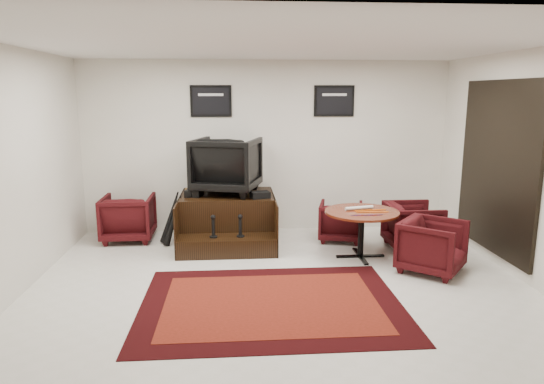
{
  "coord_description": "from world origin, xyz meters",
  "views": [
    {
      "loc": [
        -0.51,
        -5.46,
        2.28
      ],
      "look_at": [
        -0.04,
        0.9,
        0.97
      ],
      "focal_mm": 32.0,
      "sensor_mm": 36.0,
      "label": 1
    }
  ],
  "objects": [
    {
      "name": "shoes_pair",
      "position": [
        -1.15,
        1.8,
        0.8
      ],
      "size": [
        0.28,
        0.33,
        0.11
      ],
      "color": "black",
      "rests_on": "shine_podium"
    },
    {
      "name": "umbrella_black",
      "position": [
        -1.47,
        1.68,
        0.4
      ],
      "size": [
        0.3,
        0.11,
        0.81
      ],
      "primitive_type": null,
      "color": "black",
      "rests_on": "ground"
    },
    {
      "name": "table_chair_corner",
      "position": [
        1.99,
        0.33,
        0.38
      ],
      "size": [
        1.0,
        1.0,
        0.76
      ],
      "primitive_type": "imported",
      "rotation": [
        0.0,
        0.0,
        0.88
      ],
      "color": "black",
      "rests_on": "ground"
    },
    {
      "name": "shine_podium",
      "position": [
        -0.66,
        1.84,
        0.34
      ],
      "size": [
        1.44,
        1.48,
        0.74
      ],
      "color": "black",
      "rests_on": "ground"
    },
    {
      "name": "paper_roll",
      "position": [
        1.2,
        1.04,
        0.7
      ],
      "size": [
        0.42,
        0.14,
        0.05
      ],
      "primitive_type": "cylinder",
      "rotation": [
        0.0,
        1.57,
        0.23
      ],
      "color": "silver",
      "rests_on": "meeting_table"
    },
    {
      "name": "room_shell",
      "position": [
        0.41,
        0.12,
        1.79
      ],
      "size": [
        6.02,
        5.02,
        2.81
      ],
      "color": "white",
      "rests_on": "ground"
    },
    {
      "name": "table_clutter",
      "position": [
        1.31,
        0.87,
        0.68
      ],
      "size": [
        0.57,
        0.32,
        0.01
      ],
      "color": "orange",
      "rests_on": "meeting_table"
    },
    {
      "name": "armchair_side",
      "position": [
        -2.21,
        2.04,
        0.39
      ],
      "size": [
        0.78,
        0.73,
        0.79
      ],
      "primitive_type": "imported",
      "rotation": [
        0.0,
        0.0,
        3.16
      ],
      "color": "black",
      "rests_on": "ground"
    },
    {
      "name": "polish_kit",
      "position": [
        -0.16,
        1.59,
        0.79
      ],
      "size": [
        0.32,
        0.26,
        0.1
      ],
      "primitive_type": "cube",
      "rotation": [
        0.0,
        0.0,
        0.26
      ],
      "color": "black",
      "rests_on": "shine_podium"
    },
    {
      "name": "table_chair_window",
      "position": [
        2.09,
        1.3,
        0.38
      ],
      "size": [
        0.69,
        0.73,
        0.75
      ],
      "primitive_type": "imported",
      "rotation": [
        0.0,
        0.0,
        1.57
      ],
      "color": "black",
      "rests_on": "ground"
    },
    {
      "name": "meeting_table",
      "position": [
        1.22,
        0.95,
        0.59
      ],
      "size": [
        1.02,
        1.02,
        0.67
      ],
      "color": "#411709",
      "rests_on": "ground"
    },
    {
      "name": "umbrella_hooked",
      "position": [
        -1.53,
        1.83,
        0.42
      ],
      "size": [
        0.31,
        0.12,
        0.84
      ],
      "primitive_type": null,
      "color": "black",
      "rests_on": "ground"
    },
    {
      "name": "shine_chair",
      "position": [
        -0.66,
        1.98,
        1.22
      ],
      "size": [
        1.14,
        1.1,
        0.97
      ],
      "primitive_type": "imported",
      "rotation": [
        0.0,
        0.0,
        2.87
      ],
      "color": "black",
      "rests_on": "shine_podium"
    },
    {
      "name": "area_rug",
      "position": [
        -0.15,
        -0.5,
        0.01
      ],
      "size": [
        2.85,
        2.14,
        0.01
      ],
      "color": "black",
      "rests_on": "ground"
    },
    {
      "name": "table_chair_back",
      "position": [
        1.11,
        1.78,
        0.33
      ],
      "size": [
        0.78,
        0.75,
        0.67
      ],
      "primitive_type": "imported",
      "rotation": [
        0.0,
        0.0,
        2.89
      ],
      "color": "black",
      "rests_on": "ground"
    },
    {
      "name": "ground",
      "position": [
        0.0,
        0.0,
        0.0
      ],
      "size": [
        6.0,
        6.0,
        0.0
      ],
      "primitive_type": "plane",
      "color": "silver",
      "rests_on": "ground"
    }
  ]
}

